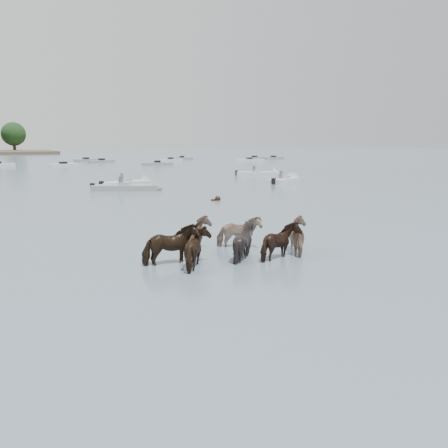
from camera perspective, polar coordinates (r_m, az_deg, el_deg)
name	(u,v)px	position (r m, az deg, el deg)	size (l,w,h in m)	color
ground	(247,251)	(18.27, 2.87, -3.40)	(400.00, 400.00, 0.00)	#4A5D6B
pony_herd	(235,242)	(17.24, 1.35, -2.29)	(6.94, 3.86, 1.68)	black
swimming_pony	(217,199)	(33.60, -0.86, 3.12)	(0.72, 0.44, 0.44)	black
motorboat_b	(135,188)	(41.13, -11.06, 4.44)	(6.28, 4.07, 1.92)	gray
motorboat_c	(133,183)	(45.43, -11.25, 4.98)	(5.80, 3.05, 1.92)	silver
motorboat_d	(287,180)	(48.63, 7.86, 5.43)	(5.20, 3.92, 1.92)	silver
motorboat_e	(263,174)	(57.97, 4.86, 6.27)	(5.73, 3.66, 1.92)	silver
distant_flotilla	(50,163)	(90.08, -20.83, 7.11)	(103.63, 26.89, 0.93)	gray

